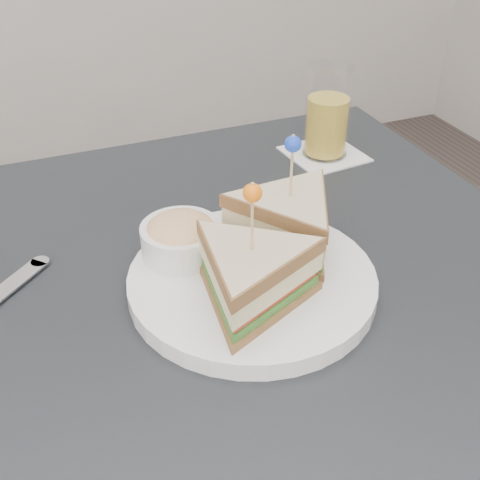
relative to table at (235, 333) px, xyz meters
The scene contains 3 objects.
table is the anchor object (origin of this frame).
plate_meal 0.12m from the table, 32.39° to the right, with size 0.32×0.30×0.16m.
drink_set 0.38m from the table, 44.79° to the left, with size 0.12×0.12×0.14m.
Camera 1 is at (-0.19, -0.49, 1.17)m, focal length 45.00 mm.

